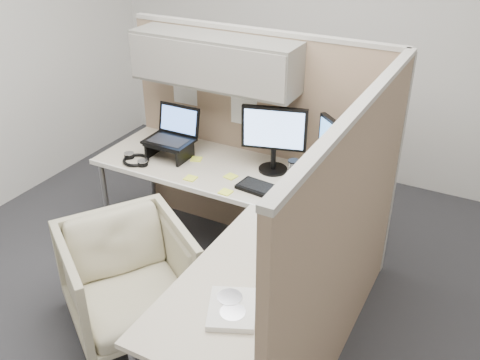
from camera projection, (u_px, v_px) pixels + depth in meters
The scene contains 20 objects.
ground at pixel (210, 303), 3.60m from camera, with size 4.50×4.50×0.00m, color #2B2B2F.
partition_back at pixel (239, 104), 3.79m from camera, with size 2.00×0.36×1.63m.
partition_right at pixel (347, 247), 2.78m from camera, with size 0.07×2.03×1.63m.
desk at pixel (234, 212), 3.31m from camera, with size 2.00×1.98×0.73m.
office_chair at pixel (128, 273), 3.28m from camera, with size 0.73×0.68×0.75m, color #BFBC98.
monitor_left at pixel (274, 134), 3.57m from camera, with size 0.43×0.20×0.47m.
monitor_right at pixel (337, 154), 3.31m from camera, with size 0.35×0.32×0.47m.
laptop_station at pixel (171, 139), 3.84m from camera, with size 0.34×0.29×0.35m.
keyboard at pixel (272, 192), 3.42m from camera, with size 0.48×0.16×0.02m, color black.
mouse at pixel (313, 214), 3.19m from camera, with size 0.10×0.06×0.04m, color black.
travel_mug at pixel (293, 171), 3.51m from camera, with size 0.08×0.08×0.16m.
soda_can_green at pixel (323, 211), 3.13m from camera, with size 0.07×0.07×0.12m, color black.
soda_can_silver at pixel (316, 185), 3.40m from camera, with size 0.07×0.07×0.12m, color #268C1E.
sticky_note_b at pixel (226, 192), 3.43m from camera, with size 0.08×0.08×0.01m, color #F2FF43.
sticky_note_c at pixel (196, 159), 3.84m from camera, with size 0.08×0.08×0.01m, color #F2FF43.
sticky_note_a at pixel (191, 178), 3.60m from camera, with size 0.08×0.08×0.01m, color #F2FF43.
sticky_note_d at pixel (231, 176), 3.62m from camera, with size 0.08×0.08×0.01m, color #F2FF43.
headphones at pixel (136, 160), 3.81m from camera, with size 0.24×0.24×0.03m.
paper_stack at pixel (232, 309), 2.48m from camera, with size 0.31×0.34×0.03m.
desk_clock at pixel (280, 263), 2.74m from camera, with size 0.07×0.08×0.08m.
Camera 1 is at (1.47, -2.32, 2.47)m, focal length 40.00 mm.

